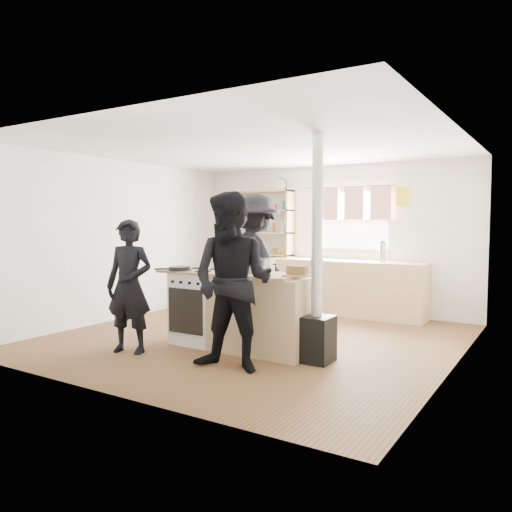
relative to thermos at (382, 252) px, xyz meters
name	(u,v)px	position (x,y,z in m)	size (l,w,h in m)	color
ground	(254,338)	(-1.00, -2.22, -1.06)	(5.00, 5.00, 0.01)	brown
back_counter	(324,286)	(-1.00, 0.00, -0.61)	(3.40, 0.55, 0.90)	tan
shelving_unit	(267,223)	(-2.20, 0.12, 0.45)	(1.00, 0.28, 1.20)	tan
thermos	(382,252)	(0.00, 0.00, 0.00)	(0.10, 0.10, 0.32)	silver
cooking_island	(240,311)	(-0.85, -2.77, -0.59)	(1.97, 0.64, 0.93)	white
skillet_greens	(179,268)	(-1.63, -2.97, -0.10)	(0.37, 0.37, 0.05)	black
roast_tray	(243,269)	(-0.82, -2.76, -0.09)	(0.42, 0.37, 0.07)	silver
stockpot_stove	(226,263)	(-1.20, -2.57, -0.04)	(0.23, 0.23, 0.19)	silver
stockpot_counter	(264,266)	(-0.55, -2.72, -0.04)	(0.26, 0.26, 0.20)	silver
bread_board	(297,272)	(-0.07, -2.80, -0.08)	(0.30, 0.23, 0.12)	tan
flue_heater	(317,303)	(0.17, -2.79, -0.41)	(0.35, 0.35, 2.50)	black
person_near_left	(129,286)	(-1.87, -3.59, -0.27)	(0.57, 0.38, 1.57)	black
person_near_right	(233,282)	(-0.43, -3.54, -0.13)	(0.90, 0.70, 1.85)	black
person_far	(255,263)	(-1.23, -1.83, -0.10)	(1.24, 0.71, 1.92)	black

